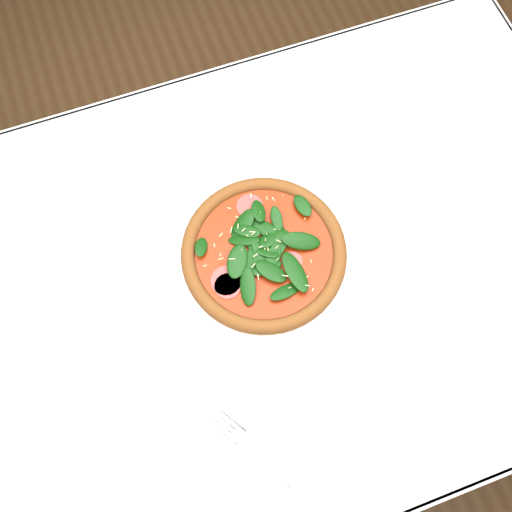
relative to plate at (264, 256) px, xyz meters
name	(u,v)px	position (x,y,z in m)	size (l,w,h in m)	color
ground	(264,354)	(0.00, -0.02, -0.76)	(6.00, 6.00, 0.00)	brown
dining_table	(269,288)	(0.00, -0.02, -0.11)	(1.21, 0.81, 0.75)	silver
plate	(264,256)	(0.00, 0.00, 0.00)	(0.31, 0.31, 0.01)	white
pizza	(264,252)	(0.00, 0.00, 0.02)	(0.32, 0.32, 0.03)	#A25C27
napkin	(270,462)	(-0.10, -0.30, 0.00)	(0.16, 0.07, 0.01)	silver
fork	(253,447)	(-0.11, -0.27, 0.01)	(0.11, 0.15, 0.00)	silver
saucer_far	(498,57)	(0.54, 0.22, 0.00)	(0.13, 0.13, 0.01)	white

